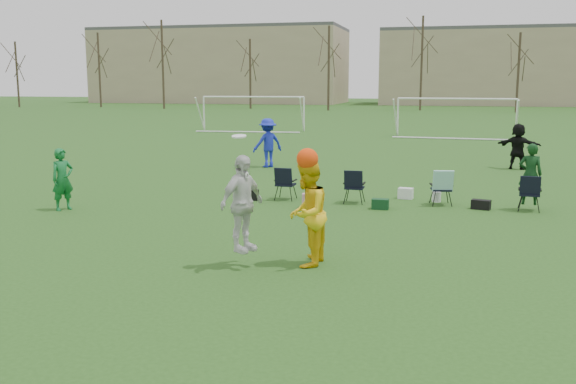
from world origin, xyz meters
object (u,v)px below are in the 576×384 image
(fielder_blue, at_px, (268,143))
(fielder_black, at_px, (518,146))
(goal_mid, at_px, (456,106))
(fielder_green_near, at_px, (63,179))
(center_contest, at_px, (284,209))
(goal_left, at_px, (253,104))

(fielder_blue, height_order, fielder_black, fielder_blue)
(fielder_black, relative_size, goal_mid, 0.25)
(fielder_green_near, height_order, center_contest, center_contest)
(center_contest, distance_m, goal_left, 34.52)
(goal_left, bearing_deg, fielder_blue, -76.15)
(center_contest, relative_size, goal_mid, 0.34)
(fielder_black, distance_m, goal_mid, 15.45)
(goal_mid, bearing_deg, fielder_green_near, -107.01)
(center_contest, distance_m, goal_mid, 30.97)
(center_contest, height_order, goal_left, center_contest)
(fielder_blue, xyz_separation_m, goal_mid, (7.47, 17.11, 0.93))
(fielder_black, bearing_deg, goal_left, -26.55)
(fielder_blue, bearing_deg, center_contest, 63.03)
(fielder_blue, distance_m, goal_mid, 18.70)
(fielder_green_near, xyz_separation_m, goal_mid, (10.38, 27.03, 1.09))
(fielder_blue, relative_size, goal_left, 0.27)
(fielder_green_near, distance_m, fielder_blue, 10.34)
(fielder_green_near, distance_m, goal_mid, 28.98)
(goal_left, bearing_deg, fielder_green_near, -87.90)
(fielder_black, bearing_deg, fielder_green_near, 62.86)
(fielder_black, height_order, goal_mid, goal_mid)
(goal_left, height_order, goal_mid, same)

